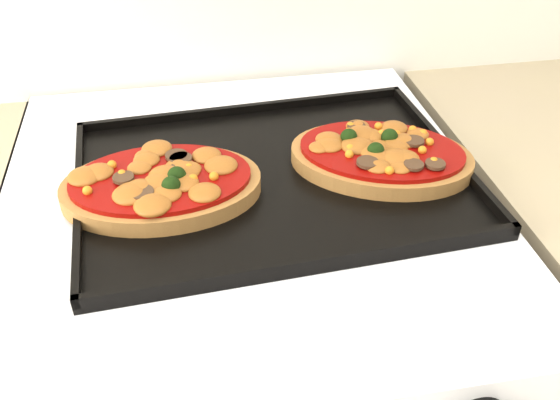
{
  "coord_description": "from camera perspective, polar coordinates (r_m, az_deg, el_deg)",
  "views": [
    {
      "loc": [
        -0.08,
        1.07,
        1.35
      ],
      "look_at": [
        0.02,
        1.65,
        0.92
      ],
      "focal_mm": 40.0,
      "sensor_mm": 36.0,
      "label": 1
    }
  ],
  "objects": [
    {
      "name": "baking_tray",
      "position": [
        0.77,
        -0.67,
        2.3
      ],
      "size": [
        0.49,
        0.37,
        0.02
      ],
      "primitive_type": "cube",
      "rotation": [
        0.0,
        0.0,
        0.06
      ],
      "color": "black",
      "rests_on": "stove"
    },
    {
      "name": "pizza_left",
      "position": [
        0.74,
        -10.8,
        1.54
      ],
      "size": [
        0.24,
        0.16,
        0.03
      ],
      "primitive_type": null,
      "rotation": [
        0.0,
        0.0,
        -0.02
      ],
      "color": "#A07137",
      "rests_on": "baking_tray"
    },
    {
      "name": "pizza_right",
      "position": [
        0.79,
        9.25,
        4.13
      ],
      "size": [
        0.27,
        0.23,
        0.03
      ],
      "primitive_type": null,
      "rotation": [
        0.0,
        0.0,
        -0.38
      ],
      "color": "#A07137",
      "rests_on": "baking_tray"
    }
  ]
}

